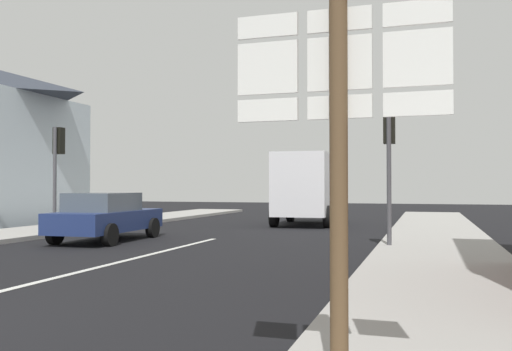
{
  "coord_description": "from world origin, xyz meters",
  "views": [
    {
      "loc": [
        6.44,
        -4.08,
        1.67
      ],
      "look_at": [
        1.54,
        11.51,
        1.99
      ],
      "focal_mm": 38.25,
      "sensor_mm": 36.0,
      "label": 1
    }
  ],
  "objects": [
    {
      "name": "ground_plane",
      "position": [
        0.0,
        10.0,
        0.0
      ],
      "size": [
        80.0,
        80.0,
        0.0
      ],
      "primitive_type": "plane",
      "color": "black"
    },
    {
      "name": "traffic_light_near_right",
      "position": [
        5.5,
        10.67,
        2.74
      ],
      "size": [
        0.3,
        0.49,
        3.7
      ],
      "color": "#47474C",
      "rests_on": "ground"
    },
    {
      "name": "sedan_far",
      "position": [
        -2.91,
        10.4,
        0.76
      ],
      "size": [
        2.11,
        4.27,
        1.47
      ],
      "color": "navy",
      "rests_on": "ground"
    },
    {
      "name": "delivery_truck",
      "position": [
        1.47,
        19.06,
        1.65
      ],
      "size": [
        2.66,
        5.09,
        3.05
      ],
      "color": "silver",
      "rests_on": "ground"
    },
    {
      "name": "lane_centre_stripe",
      "position": [
        0.0,
        6.0,
        0.01
      ],
      "size": [
        0.16,
        12.0,
        0.01
      ],
      "primitive_type": "cube",
      "color": "silver",
      "rests_on": "ground"
    },
    {
      "name": "traffic_light_near_left",
      "position": [
        -5.5,
        11.49,
        2.72
      ],
      "size": [
        0.3,
        0.49,
        3.67
      ],
      "color": "#47474C",
      "rests_on": "ground"
    },
    {
      "name": "sidewalk_right",
      "position": [
        6.72,
        8.0,
        0.07
      ],
      "size": [
        3.05,
        44.0,
        0.14
      ],
      "primitive_type": "cube",
      "color": "#9E9B96",
      "rests_on": "ground"
    },
    {
      "name": "route_sign_post",
      "position": [
        5.8,
        0.09,
        2.0
      ],
      "size": [
        1.66,
        0.14,
        3.2
      ],
      "color": "brown",
      "rests_on": "ground"
    }
  ]
}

